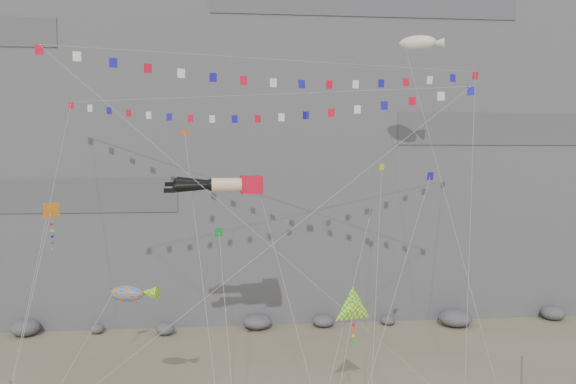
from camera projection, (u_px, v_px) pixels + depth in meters
name	position (u px, v px, depth m)	size (l,w,h in m)	color
cliff	(251.00, 72.00, 63.58)	(80.00, 28.00, 50.00)	slate
talus_boulders	(257.00, 322.00, 50.26)	(60.00, 3.00, 1.20)	slate
legs_kite	(225.00, 185.00, 36.78)	(9.30, 14.60, 19.47)	red
flag_banner_upper	(246.00, 96.00, 40.00)	(27.76, 18.75, 26.56)	red
flag_banner_lower	(288.00, 61.00, 35.77)	(28.21, 8.40, 24.39)	red
harlequin_kite	(51.00, 211.00, 32.96)	(2.27, 6.70, 13.57)	red
fish_windsock	(127.00, 294.00, 32.24)	(6.68, 4.17, 9.52)	#FA610C
delta_kite	(354.00, 309.00, 32.05)	(3.97, 6.13, 9.15)	#FDF30C
blimp_windsock	(418.00, 44.00, 42.65)	(4.19, 12.06, 26.36)	#F2EBC7
small_kite_a	(186.00, 140.00, 40.03)	(3.65, 16.38, 23.49)	#DA5012
small_kite_b	(370.00, 216.00, 37.60)	(5.91, 9.80, 15.71)	purple
small_kite_c	(219.00, 235.00, 35.09)	(1.87, 11.67, 15.32)	green
small_kite_d	(382.00, 172.00, 41.71)	(5.57, 16.83, 22.36)	yellow
small_kite_e	(429.00, 181.00, 34.65)	(7.09, 6.89, 16.81)	#1913AE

